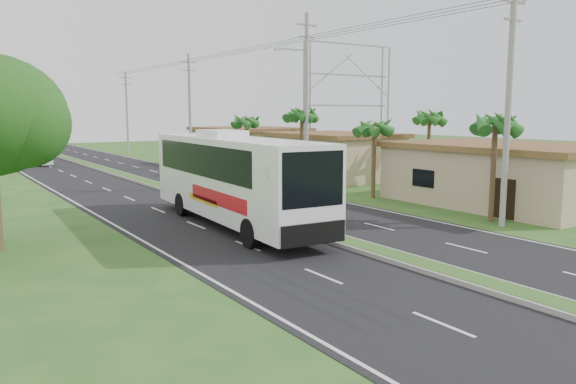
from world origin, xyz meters
TOP-DOWN VIEW (x-y plane):
  - ground at (0.00, 0.00)m, footprint 180.00×180.00m
  - road_asphalt at (0.00, 20.00)m, footprint 14.00×160.00m
  - median_strip at (0.00, 20.00)m, footprint 1.20×160.00m
  - lane_edge_left at (-6.70, 20.00)m, footprint 0.12×160.00m
  - lane_edge_right at (6.70, 20.00)m, footprint 0.12×160.00m
  - shop_near at (14.00, 6.00)m, footprint 8.60×12.60m
  - shop_mid at (14.00, 22.00)m, footprint 7.60×10.60m
  - shop_far at (14.00, 36.00)m, footprint 8.60×11.60m
  - palm_verge_a at (9.00, 3.00)m, footprint 2.40×2.40m
  - palm_verge_b at (9.40, 12.00)m, footprint 2.40×2.40m
  - palm_verge_c at (8.80, 19.00)m, footprint 2.40×2.40m
  - palm_verge_d at (9.30, 28.00)m, footprint 2.40×2.40m
  - palm_behind_shop at (17.50, 15.00)m, footprint 2.40×2.40m
  - utility_pole_a at (8.50, 2.00)m, footprint 1.60×0.28m
  - utility_pole_b at (8.47, 18.00)m, footprint 3.20×0.28m
  - utility_pole_c at (8.50, 38.00)m, footprint 1.60×0.28m
  - utility_pole_d at (8.50, 58.00)m, footprint 1.60×0.28m
  - billboard_lattice at (22.00, 30.00)m, footprint 10.18×1.18m
  - coach_bus_main at (-1.98, 9.03)m, footprint 3.70×13.93m
  - coach_bus_far at (-3.85, 50.48)m, footprint 3.13×10.74m
  - motorcyclist at (0.63, 13.29)m, footprint 1.76×0.89m

SIDE VIEW (x-z plane):
  - ground at x=0.00m, z-range 0.00..0.00m
  - lane_edge_left at x=-6.70m, z-range 0.00..0.00m
  - lane_edge_right at x=6.70m, z-range 0.00..0.00m
  - road_asphalt at x=0.00m, z-range 0.00..0.02m
  - median_strip at x=0.00m, z-range 0.01..0.20m
  - motorcyclist at x=0.63m, z-range -0.30..2.09m
  - coach_bus_far at x=-3.85m, z-range 0.21..3.29m
  - shop_near at x=14.00m, z-range 0.02..3.54m
  - shop_mid at x=14.00m, z-range 0.02..3.69m
  - shop_far at x=14.00m, z-range 0.02..3.84m
  - coach_bus_main at x=-1.98m, z-range 0.22..4.68m
  - palm_verge_b at x=9.40m, z-range 1.83..6.88m
  - palm_verge_d at x=9.30m, z-range 1.92..7.17m
  - palm_verge_a at x=9.00m, z-range 2.02..7.47m
  - palm_behind_shop at x=17.50m, z-range 2.11..7.76m
  - palm_verge_c at x=8.80m, z-range 2.20..8.05m
  - utility_pole_d at x=8.50m, z-range 0.17..10.67m
  - utility_pole_a at x=8.50m, z-range 0.17..11.17m
  - utility_pole_c at x=8.50m, z-range 0.17..11.17m
  - utility_pole_b at x=8.47m, z-range 0.26..12.26m
  - billboard_lattice at x=22.00m, z-range 0.79..12.86m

